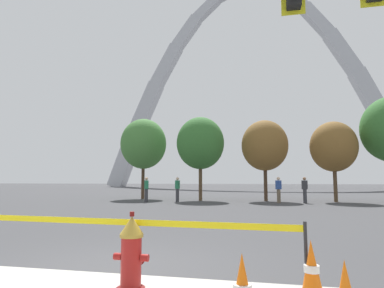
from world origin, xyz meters
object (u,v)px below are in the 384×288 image
pedestrian_near_trees (177,189)px  pedestrian_standing_center (305,190)px  monument_arch (250,92)px  pedestrian_walking_right (146,189)px  traffic_cone_curb_edge (312,274)px  pedestrian_walking_left (279,190)px  fire_hydrant (132,253)px

pedestrian_near_trees → pedestrian_standing_center: bearing=1.5°
monument_arch → pedestrian_near_trees: bearing=-94.1°
pedestrian_standing_center → pedestrian_walking_right: 9.87m
traffic_cone_curb_edge → pedestrian_standing_center: (1.92, 17.43, 0.46)m
monument_arch → pedestrian_standing_center: (4.76, -45.14, -18.39)m
pedestrian_walking_right → pedestrian_near_trees: (1.80, 0.97, 0.00)m
monument_arch → pedestrian_walking_right: bearing=-96.2°
pedestrian_walking_right → pedestrian_standing_center: bearing=6.9°
pedestrian_walking_right → pedestrian_near_trees: size_ratio=1.00×
pedestrian_standing_center → pedestrian_walking_right: (-9.80, -1.19, 0.00)m
monument_arch → pedestrian_near_trees: 49.05m
monument_arch → pedestrian_near_trees: (-3.24, -45.35, -18.39)m
traffic_cone_curb_edge → pedestrian_walking_left: size_ratio=0.46×
fire_hydrant → monument_arch: monument_arch is taller
monument_arch → pedestrian_walking_left: bearing=-86.0°
pedestrian_standing_center → monument_arch: bearing=96.0°
fire_hydrant → monument_arch: bearing=90.6°
pedestrian_walking_right → traffic_cone_curb_edge: bearing=-64.1°
pedestrian_walking_left → pedestrian_walking_right: (-8.24, -1.05, 0.00)m
traffic_cone_curb_edge → pedestrian_standing_center: size_ratio=0.46×
pedestrian_walking_left → pedestrian_standing_center: size_ratio=1.00×
pedestrian_walking_left → pedestrian_walking_right: bearing=-172.7°
monument_arch → pedestrian_near_trees: monument_arch is taller
pedestrian_standing_center → pedestrian_walking_right: size_ratio=1.00×
pedestrian_walking_left → pedestrian_walking_right: size_ratio=1.00×
monument_arch → pedestrian_walking_right: (-5.04, -46.32, -18.39)m
fire_hydrant → pedestrian_walking_right: bearing=109.5°
fire_hydrant → monument_arch: size_ratio=0.02×
monument_arch → pedestrian_walking_left: (3.20, -45.27, -18.39)m
fire_hydrant → traffic_cone_curb_edge: bearing=-2.0°
fire_hydrant → pedestrian_standing_center: (4.09, 17.36, 0.35)m
pedestrian_walking_left → traffic_cone_curb_edge: bearing=-91.2°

